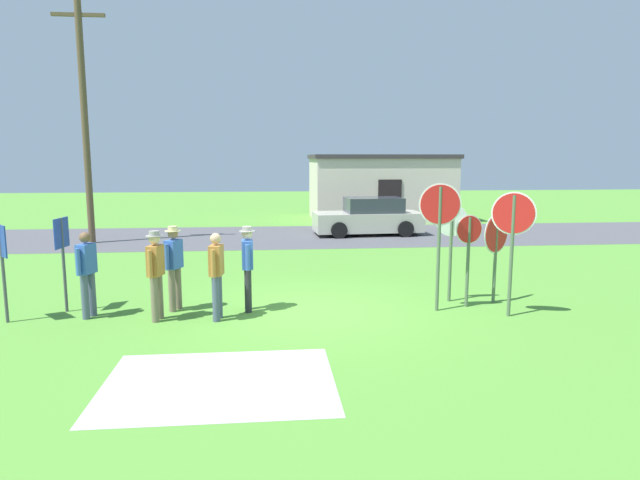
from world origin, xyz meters
TOP-DOWN VIEW (x-y plane):
  - ground_plane at (0.00, 0.00)m, footprint 80.00×80.00m
  - street_asphalt at (0.00, 10.79)m, footprint 60.00×6.40m
  - concrete_path at (-1.50, -3.40)m, footprint 3.20×2.40m
  - building_background at (4.89, 16.65)m, footprint 6.96×5.01m
  - utility_pole at (-7.22, 9.79)m, footprint 1.80×0.24m
  - parked_car_on_street at (3.30, 10.98)m, footprint 4.39×2.18m
  - stop_sign_rear_right at (3.12, 0.54)m, footprint 0.69×0.08m
  - stop_sign_low_front at (3.34, 0.07)m, footprint 0.60×0.14m
  - stop_sign_leaning_left at (3.91, -0.69)m, footprint 0.75×0.39m
  - stop_sign_rear_left at (2.62, -0.16)m, footprint 0.84×0.14m
  - stop_sign_nearest at (4.04, 0.33)m, footprint 0.72×0.49m
  - person_on_left at (-4.29, 0.02)m, footprint 0.32×0.54m
  - person_near_signs at (-1.22, 0.20)m, footprint 0.31×0.57m
  - person_in_dark_shirt at (-2.70, 0.38)m, footprint 0.35×0.53m
  - person_with_sunhat at (-2.93, -0.30)m, footprint 0.32×0.56m
  - person_in_teal at (-1.78, -0.38)m, footprint 0.27×0.56m
  - info_panel_leftmost at (-5.75, -0.16)m, footprint 0.41×0.47m
  - info_panel_middle at (-4.89, 0.50)m, footprint 0.08×0.60m

SIDE VIEW (x-z plane):
  - ground_plane at x=0.00m, z-range 0.00..0.00m
  - concrete_path at x=-1.50m, z-range 0.00..0.01m
  - street_asphalt at x=0.00m, z-range 0.00..0.01m
  - parked_car_on_street at x=3.30m, z-range -0.07..1.44m
  - person_on_left at x=-4.29m, z-range 0.11..1.80m
  - person_in_teal at x=-1.78m, z-range 0.11..1.80m
  - person_near_signs at x=-1.22m, z-range 0.12..1.85m
  - person_in_dark_shirt at x=-2.70m, z-range 0.12..1.85m
  - person_with_sunhat at x=-2.93m, z-range 0.12..1.85m
  - stop_sign_low_front at x=3.34m, z-range 0.32..2.26m
  - info_panel_leftmost at x=-5.75m, z-range 0.36..2.23m
  - stop_sign_nearest at x=4.04m, z-range 0.35..2.29m
  - info_panel_middle at x=-4.89m, z-range 0.37..2.28m
  - stop_sign_rear_right at x=3.12m, z-range 0.37..2.49m
  - building_background at x=4.89m, z-range 0.01..3.26m
  - stop_sign_leaning_left at x=3.91m, z-range 0.47..2.93m
  - stop_sign_rear_left at x=2.62m, z-range 0.50..3.10m
  - utility_pole at x=-7.22m, z-range 0.18..8.78m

